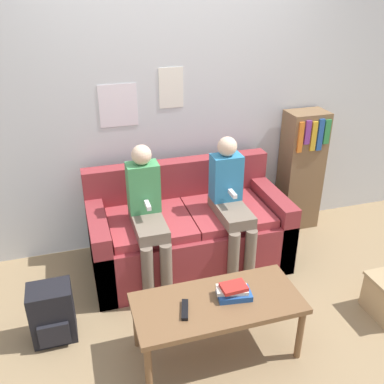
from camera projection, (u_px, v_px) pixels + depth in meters
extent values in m
plane|color=#937A56|center=(206.00, 298.00, 3.32)|extent=(10.00, 10.00, 0.00)
cube|color=silver|center=(171.00, 101.00, 3.60)|extent=(8.00, 0.06, 2.60)
cube|color=silver|center=(118.00, 106.00, 3.46)|extent=(0.31, 0.00, 0.35)
cube|color=white|center=(171.00, 88.00, 3.52)|extent=(0.21, 0.00, 0.33)
cube|color=maroon|center=(189.00, 242.00, 3.63)|extent=(1.61, 0.80, 0.45)
cube|color=maroon|center=(178.00, 181.00, 3.73)|extent=(1.61, 0.14, 0.39)
cube|color=maroon|center=(100.00, 248.00, 3.41)|extent=(0.14, 0.80, 0.61)
cube|color=maroon|center=(268.00, 221.00, 3.79)|extent=(0.14, 0.80, 0.61)
cube|color=#A1343A|center=(150.00, 223.00, 3.40)|extent=(0.65, 0.64, 0.07)
cube|color=#A1343A|center=(227.00, 211.00, 3.57)|extent=(0.65, 0.64, 0.07)
cube|color=brown|center=(218.00, 303.00, 2.68)|extent=(1.06, 0.48, 0.04)
cylinder|color=brown|center=(149.00, 371.00, 2.48)|extent=(0.04, 0.04, 0.39)
cylinder|color=brown|center=(300.00, 334.00, 2.73)|extent=(0.04, 0.04, 0.39)
cylinder|color=brown|center=(136.00, 323.00, 2.82)|extent=(0.04, 0.04, 0.39)
cylinder|color=brown|center=(272.00, 294.00, 3.07)|extent=(0.04, 0.04, 0.39)
cylinder|color=#756656|center=(148.00, 278.00, 3.14)|extent=(0.09, 0.09, 0.52)
cylinder|color=#756656|center=(166.00, 274.00, 3.18)|extent=(0.09, 0.09, 0.52)
cube|color=#756656|center=(148.00, 223.00, 3.24)|extent=(0.23, 0.50, 0.09)
cube|color=#429356|center=(143.00, 187.00, 3.25)|extent=(0.24, 0.16, 0.39)
sphere|color=beige|center=(141.00, 155.00, 3.13)|extent=(0.15, 0.15, 0.15)
cube|color=white|center=(148.00, 205.00, 3.16)|extent=(0.03, 0.12, 0.03)
cylinder|color=#756656|center=(233.00, 262.00, 3.31)|extent=(0.09, 0.09, 0.52)
cylinder|color=#756656|center=(250.00, 259.00, 3.35)|extent=(0.09, 0.09, 0.52)
cube|color=#756656|center=(231.00, 211.00, 3.42)|extent=(0.23, 0.50, 0.09)
cube|color=teal|center=(226.00, 177.00, 3.43)|extent=(0.24, 0.16, 0.38)
sphere|color=beige|center=(227.00, 146.00, 3.31)|extent=(0.15, 0.15, 0.15)
cube|color=white|center=(233.00, 194.00, 3.33)|extent=(0.03, 0.12, 0.03)
cube|color=black|center=(185.00, 310.00, 2.59)|extent=(0.09, 0.17, 0.02)
cube|color=#23519E|center=(234.00, 294.00, 2.70)|extent=(0.23, 0.17, 0.04)
cube|color=silver|center=(232.00, 290.00, 2.69)|extent=(0.22, 0.14, 0.03)
cube|color=red|center=(234.00, 287.00, 2.67)|extent=(0.16, 0.12, 0.03)
cube|color=brown|center=(301.00, 171.00, 4.09)|extent=(0.37, 0.26, 1.16)
cube|color=orange|center=(301.00, 137.00, 3.76)|extent=(0.05, 0.02, 0.28)
cube|color=#7A3389|center=(308.00, 133.00, 3.76)|extent=(0.05, 0.02, 0.22)
cube|color=gold|center=(314.00, 136.00, 3.79)|extent=(0.05, 0.02, 0.27)
cube|color=#23519E|center=(320.00, 135.00, 3.81)|extent=(0.05, 0.02, 0.29)
cube|color=#2D8442|center=(327.00, 132.00, 3.81)|extent=(0.06, 0.02, 0.22)
cube|color=black|center=(52.00, 313.00, 2.89)|extent=(0.29, 0.22, 0.41)
cube|color=black|center=(54.00, 335.00, 2.82)|extent=(0.20, 0.03, 0.17)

